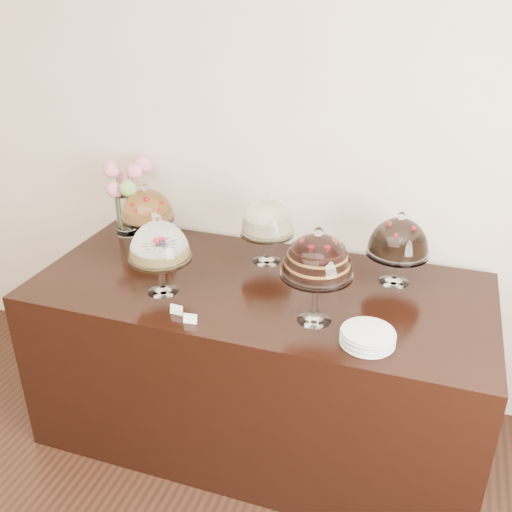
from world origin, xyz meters
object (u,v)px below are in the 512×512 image
(cake_stand_choco_layer, at_px, (317,259))
(plate_stack, at_px, (368,337))
(cake_stand_sugar_sponge, at_px, (159,244))
(cake_stand_fruit_tart, at_px, (147,207))
(display_counter, at_px, (259,361))
(cake_stand_cheesecake, at_px, (267,220))
(cake_stand_dark_choco, at_px, (399,240))
(flower_vase, at_px, (126,189))

(cake_stand_choco_layer, relative_size, plate_stack, 2.02)
(cake_stand_sugar_sponge, relative_size, cake_stand_fruit_tart, 1.13)
(cake_stand_fruit_tart, bearing_deg, plate_stack, -24.46)
(display_counter, bearing_deg, cake_stand_cheesecake, 99.87)
(display_counter, height_order, plate_stack, plate_stack)
(cake_stand_choco_layer, distance_m, plate_stack, 0.38)
(cake_stand_dark_choco, relative_size, cake_stand_fruit_tart, 1.06)
(cake_stand_cheesecake, bearing_deg, cake_stand_fruit_tart, 179.19)
(cake_stand_cheesecake, bearing_deg, cake_stand_choco_layer, -52.36)
(display_counter, xyz_separation_m, cake_stand_choco_layer, (0.33, -0.22, 0.75))
(cake_stand_sugar_sponge, height_order, plate_stack, cake_stand_sugar_sponge)
(cake_stand_sugar_sponge, relative_size, flower_vase, 0.89)
(cake_stand_sugar_sponge, height_order, flower_vase, flower_vase)
(cake_stand_sugar_sponge, height_order, cake_stand_dark_choco, cake_stand_sugar_sponge)
(cake_stand_cheesecake, height_order, plate_stack, cake_stand_cheesecake)
(display_counter, relative_size, cake_stand_fruit_tart, 6.36)
(display_counter, relative_size, flower_vase, 4.99)
(cake_stand_cheesecake, height_order, cake_stand_fruit_tart, cake_stand_cheesecake)
(cake_stand_sugar_sponge, height_order, cake_stand_cheesecake, cake_stand_sugar_sponge)
(plate_stack, bearing_deg, cake_stand_sugar_sponge, 172.95)
(cake_stand_sugar_sponge, xyz_separation_m, flower_vase, (-0.50, 0.56, 0.02))
(cake_stand_choco_layer, bearing_deg, cake_stand_sugar_sponge, 178.76)
(cake_stand_cheesecake, height_order, flower_vase, flower_vase)
(cake_stand_cheesecake, xyz_separation_m, cake_stand_fruit_tart, (-0.69, 0.01, -0.02))
(display_counter, distance_m, cake_stand_sugar_sponge, 0.83)
(cake_stand_cheesecake, distance_m, cake_stand_fruit_tart, 0.69)
(display_counter, xyz_separation_m, cake_stand_cheesecake, (-0.05, 0.26, 0.68))
(cake_stand_cheesecake, xyz_separation_m, cake_stand_dark_choco, (0.66, -0.02, -0.01))
(cake_stand_fruit_tart, height_order, plate_stack, cake_stand_fruit_tart)
(cake_stand_sugar_sponge, xyz_separation_m, cake_stand_fruit_tart, (-0.32, 0.47, -0.03))
(cake_stand_sugar_sponge, relative_size, cake_stand_cheesecake, 1.03)
(display_counter, distance_m, cake_stand_dark_choco, 0.95)
(display_counter, height_order, flower_vase, flower_vase)
(cake_stand_cheesecake, distance_m, cake_stand_dark_choco, 0.66)
(cake_stand_fruit_tart, bearing_deg, display_counter, -20.09)
(cake_stand_choco_layer, relative_size, cake_stand_fruit_tart, 1.27)
(cake_stand_sugar_sponge, bearing_deg, cake_stand_dark_choco, 23.52)
(cake_stand_sugar_sponge, height_order, cake_stand_fruit_tart, cake_stand_sugar_sponge)
(cake_stand_fruit_tart, bearing_deg, flower_vase, 153.67)
(cake_stand_cheesecake, bearing_deg, cake_stand_sugar_sponge, -128.56)
(cake_stand_fruit_tart, distance_m, flower_vase, 0.20)
(cake_stand_cheesecake, xyz_separation_m, plate_stack, (0.62, -0.59, -0.20))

